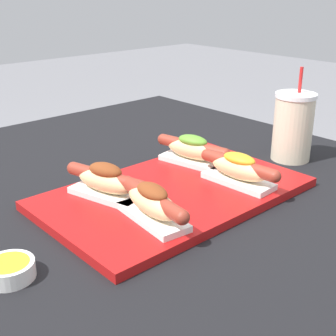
# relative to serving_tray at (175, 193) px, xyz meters

# --- Properties ---
(patio_table) EXTENTS (1.15, 1.17, 0.71)m
(patio_table) POSITION_rel_serving_tray_xyz_m (-0.00, 0.13, -0.37)
(patio_table) COLOR black
(patio_table) RESTS_ON ground_plane
(serving_tray) EXTENTS (0.53, 0.32, 0.02)m
(serving_tray) POSITION_rel_serving_tray_xyz_m (0.00, 0.00, 0.00)
(serving_tray) COLOR #B71414
(serving_tray) RESTS_ON patio_table
(hot_dog_0) EXTENTS (0.08, 0.20, 0.07)m
(hot_dog_0) POSITION_rel_serving_tray_xyz_m (-0.12, -0.07, 0.04)
(hot_dog_0) COLOR white
(hot_dog_0) RESTS_ON serving_tray
(hot_dog_1) EXTENTS (0.07, 0.20, 0.07)m
(hot_dog_1) POSITION_rel_serving_tray_xyz_m (0.12, -0.07, 0.04)
(hot_dog_1) COLOR white
(hot_dog_1) RESTS_ON serving_tray
(hot_dog_2) EXTENTS (0.10, 0.19, 0.07)m
(hot_dog_2) POSITION_rel_serving_tray_xyz_m (-0.12, 0.06, 0.04)
(hot_dog_2) COLOR white
(hot_dog_2) RESTS_ON serving_tray
(hot_dog_3) EXTENTS (0.09, 0.19, 0.07)m
(hot_dog_3) POSITION_rel_serving_tray_xyz_m (0.13, 0.08, 0.04)
(hot_dog_3) COLOR white
(hot_dog_3) RESTS_ON serving_tray
(sauce_bowl) EXTENTS (0.08, 0.08, 0.03)m
(sauce_bowl) POSITION_rel_serving_tray_xyz_m (-0.37, -0.04, 0.01)
(sauce_bowl) COLOR white
(sauce_bowl) RESTS_ON patio_table
(drink_cup) EXTENTS (0.10, 0.10, 0.22)m
(drink_cup) POSITION_rel_serving_tray_xyz_m (0.36, -0.03, 0.07)
(drink_cup) COLOR beige
(drink_cup) RESTS_ON patio_table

